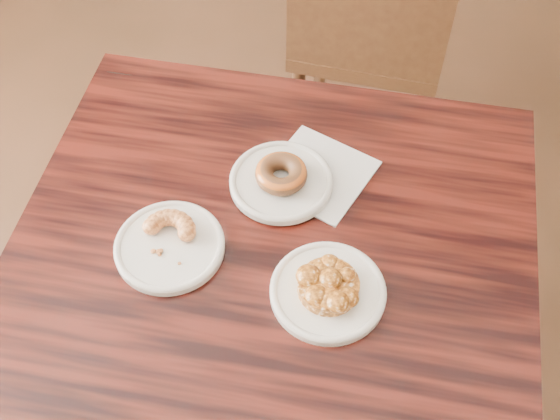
% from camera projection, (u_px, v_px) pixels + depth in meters
% --- Properties ---
extents(room_walls, '(5.02, 5.02, 2.80)m').
position_uv_depth(room_walls, '(556.00, 59.00, 0.44)').
color(room_walls, tan).
rests_on(room_walls, floor).
extents(cafe_table, '(0.87, 0.87, 0.75)m').
position_uv_depth(cafe_table, '(271.00, 361.00, 1.42)').
color(cafe_table, black).
rests_on(cafe_table, floor).
extents(chair_far, '(0.45, 0.45, 0.90)m').
position_uv_depth(chair_far, '(373.00, 31.00, 1.92)').
color(chair_far, black).
rests_on(chair_far, floor).
extents(napkin, '(0.21, 0.21, 0.00)m').
position_uv_depth(napkin, '(318.00, 174.00, 1.22)').
color(napkin, silver).
rests_on(napkin, cafe_table).
extents(plate_donut, '(0.18, 0.18, 0.01)m').
position_uv_depth(plate_donut, '(281.00, 182.00, 1.20)').
color(plate_donut, silver).
rests_on(plate_donut, napkin).
extents(plate_cruller, '(0.18, 0.18, 0.01)m').
position_uv_depth(plate_cruller, '(170.00, 247.00, 1.13)').
color(plate_cruller, white).
rests_on(plate_cruller, cafe_table).
extents(plate_fritter, '(0.18, 0.18, 0.01)m').
position_uv_depth(plate_fritter, '(328.00, 292.00, 1.08)').
color(plate_fritter, white).
rests_on(plate_fritter, cafe_table).
extents(glazed_donut, '(0.09, 0.09, 0.03)m').
position_uv_depth(glazed_donut, '(281.00, 174.00, 1.18)').
color(glazed_donut, '#8D4514').
rests_on(glazed_donut, plate_donut).
extents(apple_fritter, '(0.13, 0.13, 0.03)m').
position_uv_depth(apple_fritter, '(329.00, 285.00, 1.06)').
color(apple_fritter, '#4B2208').
rests_on(apple_fritter, plate_fritter).
extents(cruller_fragment, '(0.10, 0.10, 0.03)m').
position_uv_depth(cruller_fragment, '(168.00, 240.00, 1.11)').
color(cruller_fragment, brown).
rests_on(cruller_fragment, plate_cruller).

